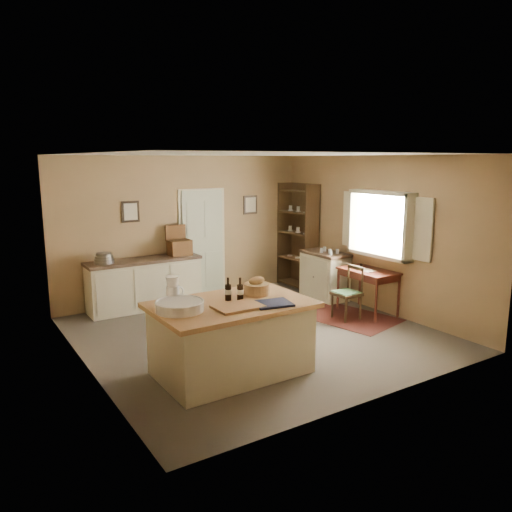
{
  "coord_description": "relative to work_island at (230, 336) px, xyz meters",
  "views": [
    {
      "loc": [
        -3.91,
        -6.14,
        2.63
      ],
      "look_at": [
        0.19,
        0.29,
        1.15
      ],
      "focal_mm": 35.0,
      "sensor_mm": 36.0,
      "label": 1
    }
  ],
  "objects": [
    {
      "name": "wall_front",
      "position": [
        1.02,
        -1.48,
        0.87
      ],
      "size": [
        5.0,
        0.1,
        2.7
      ],
      "primitive_type": "cube",
      "color": "#99784F",
      "rests_on": "ground"
    },
    {
      "name": "right_cabinet",
      "position": [
        3.22,
        2.01,
        -0.02
      ],
      "size": [
        0.53,
        0.96,
        0.99
      ],
      "color": "beige",
      "rests_on": "ground"
    },
    {
      "name": "wall_back",
      "position": [
        1.02,
        3.52,
        0.87
      ],
      "size": [
        5.0,
        0.1,
        2.7
      ],
      "primitive_type": "cube",
      "color": "#99784F",
      "rests_on": "ground"
    },
    {
      "name": "rug",
      "position": [
        2.77,
        0.87,
        -0.48
      ],
      "size": [
        1.43,
        1.8,
        0.01
      ],
      "primitive_type": "cube",
      "rotation": [
        0.0,
        0.0,
        0.22
      ],
      "color": "#451412",
      "rests_on": "ground"
    },
    {
      "name": "ceiling",
      "position": [
        1.02,
        1.02,
        2.22
      ],
      "size": [
        5.0,
        5.0,
        0.0
      ],
      "primitive_type": "plane",
      "color": "silver",
      "rests_on": "wall_back"
    },
    {
      "name": "work_island",
      "position": [
        0.0,
        0.0,
        0.0
      ],
      "size": [
        1.93,
        1.26,
        1.2
      ],
      "rotation": [
        0.0,
        0.0,
        0.01
      ],
      "color": "beige",
      "rests_on": "ground"
    },
    {
      "name": "door",
      "position": [
        1.37,
        3.49,
        0.57
      ],
      "size": [
        0.97,
        0.06,
        2.11
      ],
      "primitive_type": "cube",
      "color": "#B2B79B",
      "rests_on": "ground"
    },
    {
      "name": "writing_desk",
      "position": [
        3.22,
        0.87,
        0.19
      ],
      "size": [
        0.61,
        1.0,
        0.82
      ],
      "color": "#3E160F",
      "rests_on": "ground"
    },
    {
      "name": "wall_left",
      "position": [
        -1.48,
        1.02,
        0.87
      ],
      "size": [
        0.1,
        5.0,
        2.7
      ],
      "primitive_type": "cube",
      "color": "#99784F",
      "rests_on": "ground"
    },
    {
      "name": "framed_prints",
      "position": [
        1.22,
        3.5,
        1.24
      ],
      "size": [
        2.82,
        0.02,
        0.38
      ],
      "color": "black",
      "rests_on": "ground"
    },
    {
      "name": "sideboard",
      "position": [
        0.08,
        3.22,
        -0.0
      ],
      "size": [
        2.02,
        0.57,
        1.18
      ],
      "color": "beige",
      "rests_on": "ground"
    },
    {
      "name": "shelving_unit",
      "position": [
        3.38,
        3.02,
        0.59
      ],
      "size": [
        0.37,
        0.97,
        2.15
      ],
      "color": "#322213",
      "rests_on": "ground"
    },
    {
      "name": "desk_chair",
      "position": [
        2.69,
        0.83,
        -0.05
      ],
      "size": [
        0.41,
        0.41,
        0.87
      ],
      "primitive_type": null,
      "rotation": [
        0.0,
        0.0,
        0.0
      ],
      "color": "#322213",
      "rests_on": "ground"
    },
    {
      "name": "window",
      "position": [
        3.44,
        0.82,
        1.07
      ],
      "size": [
        0.25,
        1.99,
        1.12
      ],
      "color": "beige",
      "rests_on": "ground"
    },
    {
      "name": "wall_right",
      "position": [
        3.52,
        1.02,
        0.87
      ],
      "size": [
        0.1,
        5.0,
        2.7
      ],
      "primitive_type": "cube",
      "color": "#99784F",
      "rests_on": "ground"
    },
    {
      "name": "ground",
      "position": [
        1.02,
        1.02,
        -0.48
      ],
      "size": [
        5.0,
        5.0,
        0.0
      ],
      "primitive_type": "plane",
      "color": "brown",
      "rests_on": "ground"
    }
  ]
}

